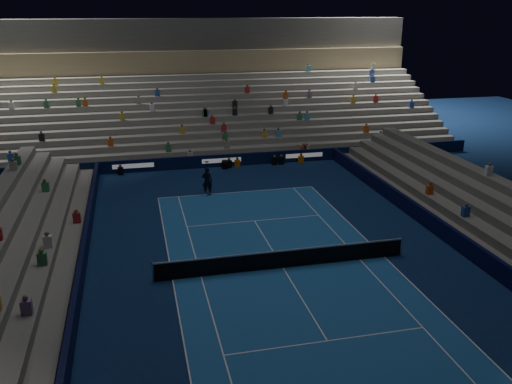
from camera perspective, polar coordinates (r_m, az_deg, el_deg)
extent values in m
plane|color=#0B1F47|center=(27.35, 2.86, -7.98)|extent=(90.00, 90.00, 0.00)
cube|color=#1C559B|center=(27.35, 2.86, -7.97)|extent=(10.97, 23.77, 0.01)
cube|color=black|center=(44.09, -3.67, 3.32)|extent=(44.00, 0.25, 1.00)
cube|color=black|center=(31.01, 20.46, -4.83)|extent=(0.25, 37.00, 1.00)
cube|color=black|center=(26.42, -18.07, -8.79)|extent=(0.25, 37.00, 1.00)
cube|color=slate|center=(45.11, -3.87, 3.35)|extent=(44.00, 1.00, 0.50)
cube|color=slate|center=(45.99, -4.08, 3.98)|extent=(44.00, 1.00, 1.00)
cube|color=slate|center=(46.89, -4.29, 4.58)|extent=(44.00, 1.00, 1.50)
cube|color=slate|center=(47.78, -4.48, 5.16)|extent=(44.00, 1.00, 2.00)
cube|color=slate|center=(48.69, -4.67, 5.72)|extent=(44.00, 1.00, 2.50)
cube|color=slate|center=(49.60, -4.85, 6.26)|extent=(44.00, 1.00, 3.00)
cube|color=slate|center=(50.51, -5.03, 6.78)|extent=(44.00, 1.00, 3.50)
cube|color=slate|center=(51.43, -5.19, 7.28)|extent=(44.00, 1.00, 4.00)
cube|color=slate|center=(52.35, -5.36, 7.76)|extent=(44.00, 1.00, 4.50)
cube|color=slate|center=(53.27, -5.52, 8.23)|extent=(44.00, 1.00, 5.00)
cube|color=slate|center=(54.20, -5.67, 8.68)|extent=(44.00, 1.00, 5.50)
cube|color=slate|center=(55.14, -5.82, 9.11)|extent=(44.00, 1.00, 6.00)
cube|color=#9B8860|center=(55.67, -6.12, 13.46)|extent=(44.00, 0.60, 2.20)
cube|color=#42423F|center=(56.87, -6.39, 16.20)|extent=(44.00, 2.40, 3.00)
cube|color=slate|center=(31.54, 21.63, -5.07)|extent=(1.00, 37.00, 0.50)
cube|color=slate|center=(32.01, 23.17, -4.44)|extent=(1.00, 37.00, 1.00)
cube|color=slate|center=(32.50, 24.66, -3.83)|extent=(1.00, 37.00, 1.50)
cube|color=slate|center=(26.63, -19.75, -9.36)|extent=(1.00, 37.00, 0.50)
cube|color=slate|center=(26.68, -21.96, -8.99)|extent=(1.00, 37.00, 1.00)
cube|color=slate|center=(26.76, -24.15, -8.61)|extent=(1.00, 37.00, 1.50)
cylinder|color=#B2B2B7|center=(26.24, -10.84, -8.21)|extent=(0.10, 0.10, 1.10)
cylinder|color=#B2B2B7|center=(29.37, 15.04, -5.49)|extent=(0.10, 0.10, 1.10)
cube|color=black|center=(27.15, 2.88, -7.14)|extent=(12.80, 0.03, 0.90)
cube|color=white|center=(26.94, 2.89, -6.20)|extent=(12.80, 0.04, 0.08)
imported|color=black|center=(37.33, -5.15, 1.15)|extent=(0.84, 0.69, 1.99)
cube|color=black|center=(43.62, -3.28, 2.91)|extent=(0.63, 0.70, 0.64)
cylinder|color=black|center=(43.12, -3.18, 2.99)|extent=(0.26, 0.38, 0.16)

